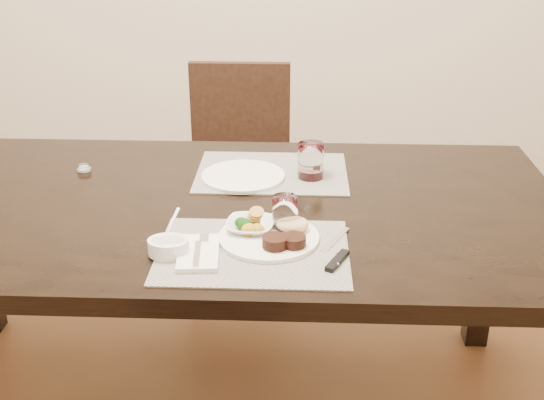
{
  "coord_description": "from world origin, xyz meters",
  "views": [
    {
      "loc": [
        0.25,
        -1.72,
        1.55
      ],
      "look_at": [
        0.18,
        -0.13,
        0.82
      ],
      "focal_mm": 45.0,
      "sensor_mm": 36.0,
      "label": 1
    }
  ],
  "objects_px": {
    "chair_far": "(239,162)",
    "cracker_bowl": "(250,226)",
    "dinner_plate": "(274,235)",
    "wine_glass_near": "(285,215)",
    "far_plate": "(243,176)",
    "steak_knife": "(337,255)"
  },
  "relations": [
    {
      "from": "cracker_bowl",
      "to": "wine_glass_near",
      "type": "height_order",
      "value": "wine_glass_near"
    },
    {
      "from": "dinner_plate",
      "to": "cracker_bowl",
      "type": "relative_size",
      "value": 1.96
    },
    {
      "from": "steak_knife",
      "to": "far_plate",
      "type": "xyz_separation_m",
      "value": [
        -0.26,
        0.48,
        0.0
      ]
    },
    {
      "from": "steak_knife",
      "to": "cracker_bowl",
      "type": "xyz_separation_m",
      "value": [
        -0.21,
        0.12,
        0.01
      ]
    },
    {
      "from": "steak_knife",
      "to": "far_plate",
      "type": "distance_m",
      "value": 0.54
    },
    {
      "from": "dinner_plate",
      "to": "far_plate",
      "type": "relative_size",
      "value": 1.0
    },
    {
      "from": "dinner_plate",
      "to": "steak_knife",
      "type": "distance_m",
      "value": 0.17
    },
    {
      "from": "chair_far",
      "to": "dinner_plate",
      "type": "xyz_separation_m",
      "value": [
        0.19,
        -1.16,
        0.26
      ]
    },
    {
      "from": "chair_far",
      "to": "wine_glass_near",
      "type": "bearing_deg",
      "value": -78.86
    },
    {
      "from": "far_plate",
      "to": "wine_glass_near",
      "type": "bearing_deg",
      "value": -68.42
    },
    {
      "from": "chair_far",
      "to": "dinner_plate",
      "type": "height_order",
      "value": "chair_far"
    },
    {
      "from": "chair_far",
      "to": "wine_glass_near",
      "type": "height_order",
      "value": "chair_far"
    },
    {
      "from": "chair_far",
      "to": "dinner_plate",
      "type": "bearing_deg",
      "value": -80.67
    },
    {
      "from": "chair_far",
      "to": "steak_knife",
      "type": "xyz_separation_m",
      "value": [
        0.34,
        -1.24,
        0.26
      ]
    },
    {
      "from": "steak_knife",
      "to": "far_plate",
      "type": "relative_size",
      "value": 0.93
    },
    {
      "from": "cracker_bowl",
      "to": "wine_glass_near",
      "type": "xyz_separation_m",
      "value": [
        0.09,
        0.01,
        0.02
      ]
    },
    {
      "from": "wine_glass_near",
      "to": "steak_knife",
      "type": "bearing_deg",
      "value": -47.24
    },
    {
      "from": "dinner_plate",
      "to": "cracker_bowl",
      "type": "height_order",
      "value": "cracker_bowl"
    },
    {
      "from": "chair_far",
      "to": "far_plate",
      "type": "height_order",
      "value": "chair_far"
    },
    {
      "from": "chair_far",
      "to": "cracker_bowl",
      "type": "bearing_deg",
      "value": -83.39
    },
    {
      "from": "cracker_bowl",
      "to": "wine_glass_near",
      "type": "distance_m",
      "value": 0.09
    },
    {
      "from": "cracker_bowl",
      "to": "chair_far",
      "type": "bearing_deg",
      "value": 96.61
    }
  ]
}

